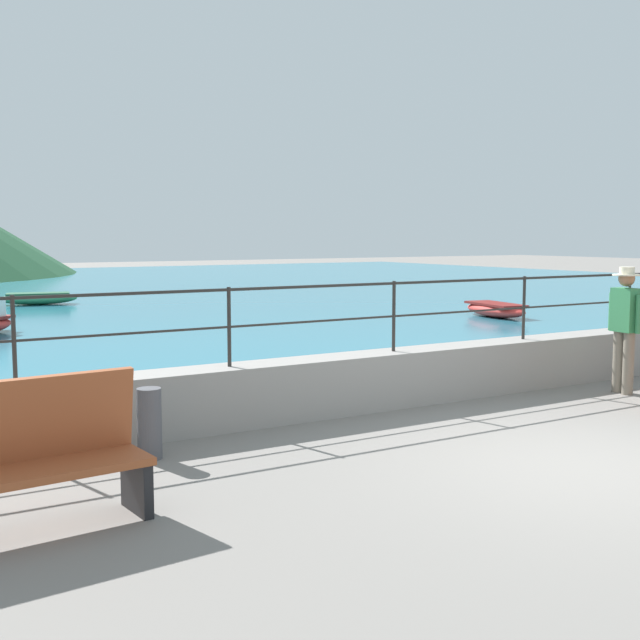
% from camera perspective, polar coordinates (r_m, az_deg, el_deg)
% --- Properties ---
extents(ground_plane, '(120.00, 120.00, 0.00)m').
position_cam_1_polar(ground_plane, '(8.08, 19.09, -9.86)').
color(ground_plane, slate).
extents(promenade_wall, '(20.00, 0.56, 0.70)m').
position_cam_1_polar(promenade_wall, '(10.28, 5.27, -4.17)').
color(promenade_wall, gray).
rests_on(promenade_wall, ground).
extents(railing, '(18.44, 0.04, 0.90)m').
position_cam_1_polar(railing, '(10.15, 5.32, 1.32)').
color(railing, '#282623').
rests_on(railing, promenade_wall).
extents(lake_water, '(64.00, 44.32, 0.06)m').
position_cam_1_polar(lake_water, '(31.42, -20.16, 1.79)').
color(lake_water, teal).
rests_on(lake_water, ground).
extents(bench_main, '(1.74, 0.69, 1.13)m').
position_cam_1_polar(bench_main, '(6.29, -20.15, -9.16)').
color(bench_main, '#9E4C28').
rests_on(bench_main, ground).
extents(person_walking, '(0.38, 0.57, 1.75)m').
position_cam_1_polar(person_walking, '(11.67, 21.03, -0.21)').
color(person_walking, slate).
rests_on(person_walking, ground).
extents(bollard, '(0.24, 0.24, 0.70)m').
position_cam_1_polar(bollard, '(7.98, -12.14, -7.27)').
color(bollard, '#4C4C51').
rests_on(bollard, ground).
extents(boat_0, '(1.27, 2.42, 0.36)m').
position_cam_1_polar(boat_0, '(21.26, 12.48, 0.76)').
color(boat_0, red).
rests_on(boat_0, lake_water).
extents(boat_1, '(2.44, 1.38, 0.36)m').
position_cam_1_polar(boat_1, '(25.95, -19.56, 1.49)').
color(boat_1, '#338C59').
rests_on(boat_1, lake_water).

